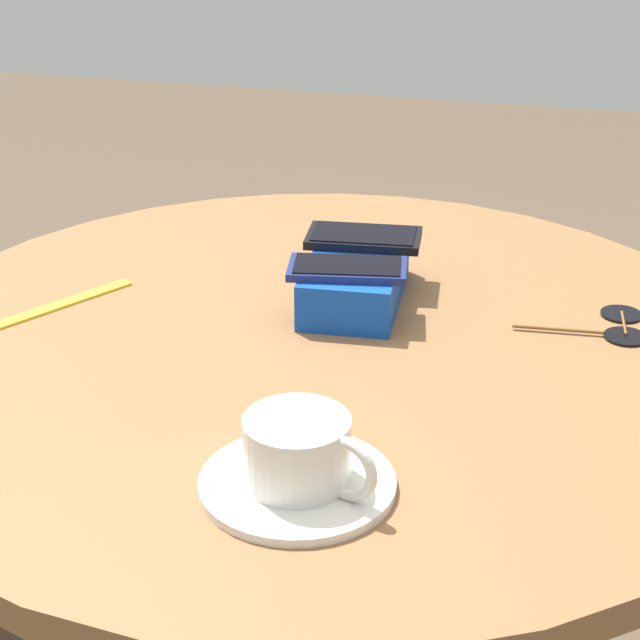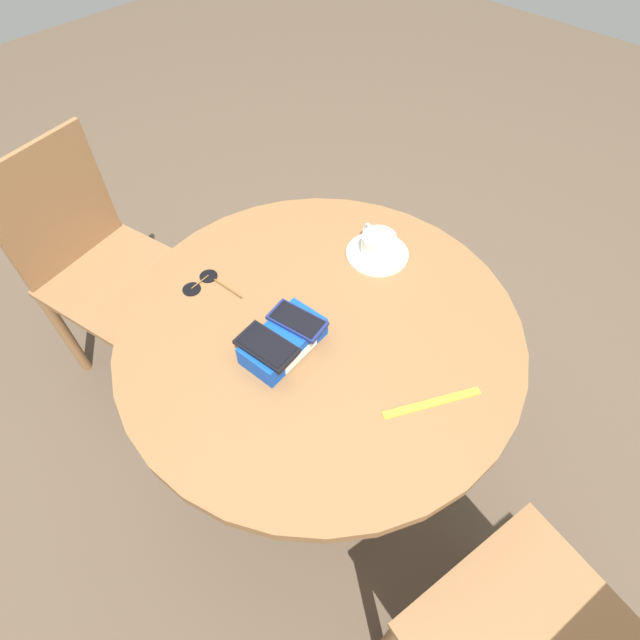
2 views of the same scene
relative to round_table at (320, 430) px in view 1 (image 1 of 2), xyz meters
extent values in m
cylinder|color=#2D2D2D|center=(0.00, 0.00, -0.25)|extent=(0.07, 0.07, 0.67)
cylinder|color=brown|center=(0.00, 0.00, 0.10)|extent=(0.94, 0.94, 0.03)
cube|color=#0F42AD|center=(-0.10, 0.01, 0.14)|extent=(0.20, 0.12, 0.05)
cube|color=white|center=(-0.10, -0.04, 0.13)|extent=(0.10, 0.01, 0.02)
cube|color=black|center=(-0.15, 0.01, 0.17)|extent=(0.09, 0.14, 0.01)
cube|color=black|center=(-0.15, 0.01, 0.18)|extent=(0.08, 0.12, 0.00)
cube|color=navy|center=(-0.06, 0.02, 0.17)|extent=(0.09, 0.14, 0.01)
cube|color=black|center=(-0.06, 0.02, 0.18)|extent=(0.08, 0.12, 0.00)
cylinder|color=silver|center=(0.27, 0.05, 0.12)|extent=(0.16, 0.16, 0.01)
cylinder|color=silver|center=(0.27, 0.05, 0.15)|extent=(0.09, 0.09, 0.06)
cylinder|color=olive|center=(0.27, 0.05, 0.17)|extent=(0.08, 0.08, 0.00)
torus|color=silver|center=(0.29, 0.10, 0.15)|extent=(0.03, 0.06, 0.06)
cube|color=yellow|center=(0.01, -0.31, 0.12)|extent=(0.19, 0.12, 0.00)
cylinder|color=black|center=(-0.14, 0.31, 0.12)|extent=(0.05, 0.05, 0.00)
cylinder|color=black|center=(-0.08, 0.31, 0.12)|extent=(0.05, 0.05, 0.00)
cylinder|color=brown|center=(-0.11, 0.31, 0.12)|extent=(0.06, 0.01, 0.00)
cylinder|color=brown|center=(-0.07, 0.24, 0.12)|extent=(0.01, 0.09, 0.00)
cylinder|color=brown|center=(-0.30, -0.51, -0.38)|extent=(0.04, 0.04, 0.46)
camera|label=1|loc=(0.97, 0.26, 0.61)|focal=60.00mm
camera|label=2|loc=(-0.52, -0.49, 1.03)|focal=28.00mm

